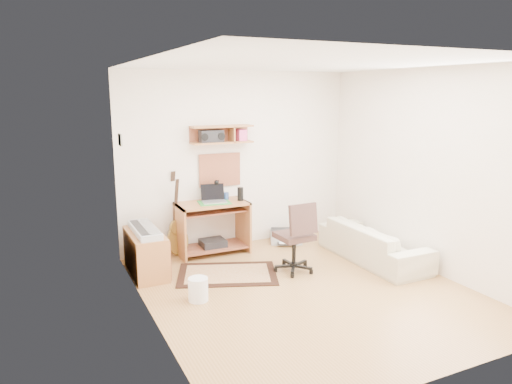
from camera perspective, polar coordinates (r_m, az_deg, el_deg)
name	(u,v)px	position (r m, az deg, el deg)	size (l,w,h in m)	color
floor	(305,290)	(5.80, 5.91, -11.59)	(3.60, 4.00, 0.01)	#AE7F48
ceiling	(311,63)	(5.33, 6.53, 15.08)	(3.60, 4.00, 0.01)	white
back_wall	(238,160)	(7.18, -2.19, 3.88)	(3.60, 0.01, 2.60)	white
left_wall	(148,197)	(4.74, -12.72, -0.60)	(0.01, 4.00, 2.60)	white
right_wall	(428,171)	(6.54, 19.84, 2.37)	(0.01, 4.00, 2.60)	white
wall_shelf	(222,134)	(6.90, -4.10, 6.87)	(0.90, 0.25, 0.26)	#B3713F
cork_board	(220,170)	(7.06, -4.34, 2.65)	(0.64, 0.03, 0.49)	tan
wall_photo	(120,140)	(6.14, -15.90, 6.01)	(0.02, 0.20, 0.15)	#4C8CBF
desk	(213,228)	(6.93, -5.21, -4.29)	(1.00, 0.55, 0.75)	#B3713F
laptop	(214,194)	(6.80, -5.02, -0.23)	(0.34, 0.34, 0.26)	silver
speaker	(240,194)	(6.92, -1.88, -0.24)	(0.09, 0.09, 0.19)	black
desk_lamp	(219,190)	(6.98, -4.48, 0.29)	(0.10, 0.10, 0.30)	black
pencil_cup	(226,196)	(7.00, -3.55, -0.48)	(0.07, 0.07, 0.10)	#335099
boombox	(211,136)	(6.84, -5.37, 6.64)	(0.34, 0.15, 0.17)	black
rug	(227,274)	(6.23, -3.44, -9.71)	(1.25, 0.83, 0.02)	#CDBB89
task_chair	(294,236)	(6.21, 4.57, -5.25)	(0.49, 0.49, 0.95)	#3B2823
cabinet	(146,253)	(6.32, -13.01, -7.13)	(0.40, 0.90, 0.55)	#B3713F
music_keyboard	(145,230)	(6.22, -13.14, -4.41)	(0.27, 0.85, 0.07)	#B2B5BA
guitar	(177,214)	(6.85, -9.43, -2.61)	(0.32, 0.20, 1.21)	olive
waste_basket	(198,289)	(5.49, -6.91, -11.45)	(0.22, 0.22, 0.27)	white
printer	(286,237)	(7.49, 3.59, -5.34)	(0.47, 0.37, 0.18)	#A5A8AA
sofa	(374,237)	(6.81, 13.87, -5.20)	(1.73, 0.51, 0.68)	beige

